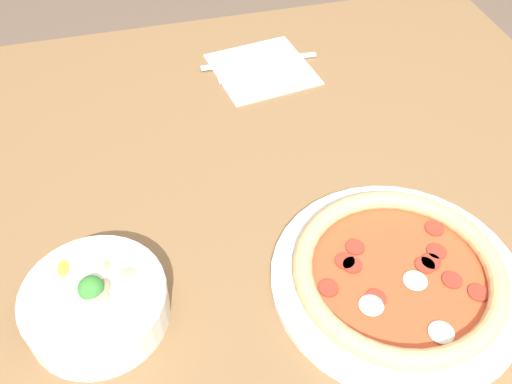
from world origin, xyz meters
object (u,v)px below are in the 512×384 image
(knife, at_px, (264,61))
(pizza, at_px, (398,274))
(bowl, at_px, (95,302))
(fork, at_px, (267,75))

(knife, bearing_deg, pizza, 95.93)
(pizza, relative_size, bowl, 1.86)
(pizza, xyz_separation_m, knife, (0.54, 0.04, -0.01))
(pizza, relative_size, fork, 1.84)
(pizza, distance_m, knife, 0.54)
(bowl, bearing_deg, pizza, -97.01)
(bowl, relative_size, fork, 0.99)
(knife, bearing_deg, fork, 82.78)
(knife, bearing_deg, bowl, 56.90)
(bowl, xyz_separation_m, knife, (0.49, -0.35, -0.03))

